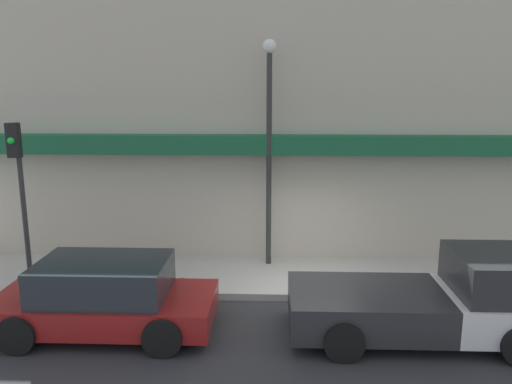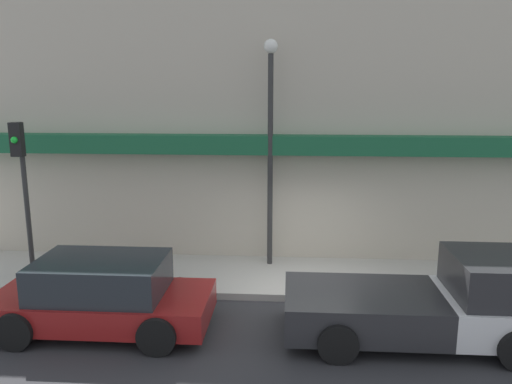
{
  "view_description": "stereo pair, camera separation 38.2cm",
  "coord_description": "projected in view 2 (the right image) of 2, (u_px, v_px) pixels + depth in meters",
  "views": [
    {
      "loc": [
        -0.78,
        -10.82,
        4.85
      ],
      "look_at": [
        -1.2,
        1.07,
        2.37
      ],
      "focal_mm": 35.0,
      "sensor_mm": 36.0,
      "label": 1
    },
    {
      "loc": [
        -0.4,
        -10.8,
        4.85
      ],
      "look_at": [
        -1.2,
        1.07,
        2.37
      ],
      "focal_mm": 35.0,
      "sensor_mm": 36.0,
      "label": 2
    }
  ],
  "objects": [
    {
      "name": "fire_hydrant",
      "position": [
        112.0,
        263.0,
        12.49
      ],
      "size": [
        0.21,
        0.21,
        0.77
      ],
      "color": "red",
      "rests_on": "sidewalk"
    },
    {
      "name": "pickup_truck",
      "position": [
        434.0,
        303.0,
        9.68
      ],
      "size": [
        5.05,
        2.21,
        1.74
      ],
      "rotation": [
        0.0,
        0.0,
        -0.03
      ],
      "color": "silver",
      "rests_on": "ground"
    },
    {
      "name": "sidewalk",
      "position": [
        303.0,
        278.0,
        12.8
      ],
      "size": [
        36.0,
        2.67,
        0.17
      ],
      "color": "#B7B2A8",
      "rests_on": "ground"
    },
    {
      "name": "building",
      "position": [
        304.0,
        112.0,
        14.71
      ],
      "size": [
        19.8,
        3.8,
        9.15
      ],
      "color": "#BCB29E",
      "rests_on": "ground"
    },
    {
      "name": "street_lamp",
      "position": [
        270.0,
        129.0,
        12.85
      ],
      "size": [
        0.36,
        0.36,
        5.89
      ],
      "color": "#2D2D2D",
      "rests_on": "sidewalk"
    },
    {
      "name": "parked_car",
      "position": [
        102.0,
        295.0,
        10.12
      ],
      "size": [
        4.39,
        2.11,
        1.5
      ],
      "rotation": [
        0.0,
        0.0,
        -0.02
      ],
      "color": "maroon",
      "rests_on": "ground"
    },
    {
      "name": "ground_plane",
      "position": [
        305.0,
        302.0,
        11.51
      ],
      "size": [
        80.0,
        80.0,
        0.0
      ],
      "primitive_type": "plane",
      "color": "#2D2D30"
    },
    {
      "name": "traffic_light",
      "position": [
        22.0,
        174.0,
        11.94
      ],
      "size": [
        0.28,
        0.42,
        3.9
      ],
      "color": "#2D2D2D",
      "rests_on": "sidewalk"
    }
  ]
}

